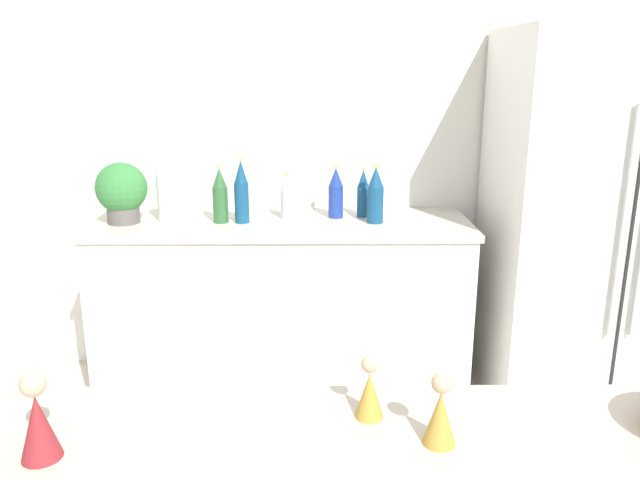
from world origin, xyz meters
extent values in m
cube|color=silver|center=(0.00, 2.73, 1.27)|extent=(8.00, 0.06, 2.55)
cube|color=white|center=(-0.27, 2.40, 0.44)|extent=(1.85, 0.60, 0.88)
cube|color=beige|center=(-0.27, 2.40, 0.90)|extent=(1.88, 0.63, 0.03)
cube|color=silver|center=(1.25, 2.31, 0.92)|extent=(0.95, 0.74, 1.84)
cube|color=black|center=(1.25, 1.94, 0.92)|extent=(0.01, 0.01, 1.76)
cylinder|color=#B2B5BA|center=(1.20, 1.92, 1.01)|extent=(0.02, 0.02, 1.01)
cube|color=#B7AD99|center=(0.02, 0.35, 0.98)|extent=(2.10, 0.47, 0.03)
cylinder|color=#595451|center=(-1.05, 2.35, 0.96)|extent=(0.16, 0.16, 0.08)
sphere|color=#387F3D|center=(-1.05, 2.35, 1.09)|extent=(0.25, 0.25, 0.25)
cylinder|color=white|center=(-0.83, 2.39, 1.04)|extent=(0.11, 0.11, 0.24)
cylinder|color=navy|center=(-0.46, 2.36, 1.02)|extent=(0.07, 0.07, 0.20)
cone|color=navy|center=(-0.46, 2.36, 1.17)|extent=(0.07, 0.07, 0.11)
cylinder|color=gold|center=(-0.46, 2.36, 1.23)|extent=(0.03, 0.03, 0.01)
cylinder|color=#2D6033|center=(-0.57, 2.36, 1.01)|extent=(0.08, 0.08, 0.17)
cone|color=#2D6033|center=(-0.57, 2.36, 1.14)|extent=(0.07, 0.07, 0.10)
cylinder|color=gold|center=(-0.57, 2.36, 1.19)|extent=(0.03, 0.03, 0.01)
cylinder|color=#B2B7BC|center=(-0.25, 2.44, 0.99)|extent=(0.07, 0.07, 0.14)
cone|color=#B2B7BC|center=(-0.25, 2.44, 1.10)|extent=(0.06, 0.06, 0.08)
cylinder|color=gold|center=(-0.25, 2.44, 1.15)|extent=(0.02, 0.02, 0.01)
cylinder|color=navy|center=(0.19, 2.35, 1.01)|extent=(0.08, 0.08, 0.18)
cone|color=navy|center=(0.19, 2.35, 1.15)|extent=(0.08, 0.08, 0.10)
cylinder|color=gold|center=(0.19, 2.35, 1.20)|extent=(0.03, 0.03, 0.01)
cylinder|color=navy|center=(0.00, 2.46, 1.00)|extent=(0.08, 0.08, 0.16)
cone|color=navy|center=(0.00, 2.46, 1.13)|extent=(0.07, 0.07, 0.09)
cylinder|color=gold|center=(0.00, 2.46, 1.18)|extent=(0.03, 0.03, 0.01)
cylinder|color=navy|center=(0.14, 2.48, 1.00)|extent=(0.06, 0.06, 0.15)
cone|color=navy|center=(0.14, 2.48, 1.12)|extent=(0.06, 0.06, 0.09)
cylinder|color=gold|center=(0.14, 2.48, 1.16)|extent=(0.02, 0.02, 0.01)
cone|color=maroon|center=(-0.59, 0.33, 1.05)|extent=(0.07, 0.07, 0.12)
sphere|color=tan|center=(-0.59, 0.33, 1.14)|extent=(0.05, 0.05, 0.05)
cone|color=#B28933|center=(0.12, 0.36, 1.04)|extent=(0.06, 0.06, 0.10)
sphere|color=tan|center=(0.12, 0.36, 1.11)|extent=(0.04, 0.04, 0.04)
cone|color=#B28933|center=(0.00, 0.45, 1.04)|extent=(0.06, 0.06, 0.10)
sphere|color=tan|center=(0.00, 0.45, 1.11)|extent=(0.04, 0.04, 0.04)
camera|label=1|loc=(-0.11, -0.63, 1.65)|focal=35.00mm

